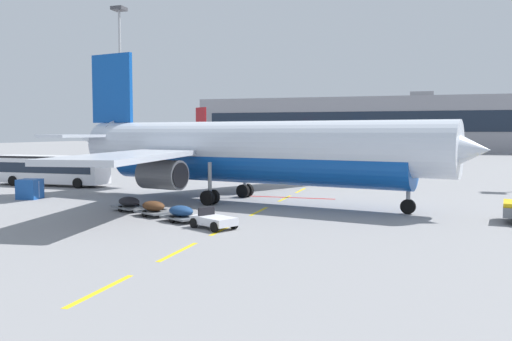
% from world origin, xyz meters
% --- Properties ---
extents(apron_paint_markings, '(8.00, 97.74, 0.01)m').
position_xyz_m(apron_paint_markings, '(18.00, 37.51, 0.00)').
color(apron_paint_markings, yellow).
rests_on(apron_paint_markings, ground).
extents(airliner_foreground, '(34.62, 33.89, 12.20)m').
position_xyz_m(airliner_foreground, '(15.52, 18.28, 3.95)').
color(airliner_foreground, silver).
rests_on(airliner_foreground, ground).
extents(airliner_mid_left, '(24.82, 22.90, 9.79)m').
position_xyz_m(airliner_mid_left, '(-18.07, 76.72, 3.17)').
color(airliner_mid_left, silver).
rests_on(airliner_mid_left, ground).
extents(apron_shuttle_bus, '(12.08, 3.22, 3.00)m').
position_xyz_m(apron_shuttle_bus, '(-6.85, 24.53, 1.75)').
color(apron_shuttle_bus, silver).
rests_on(apron_shuttle_bus, ground).
extents(baggage_train, '(10.83, 6.96, 1.14)m').
position_xyz_m(baggage_train, '(13.43, 9.29, 0.53)').
color(baggage_train, silver).
rests_on(baggage_train, ground).
extents(uld_cargo_container, '(1.80, 1.76, 1.60)m').
position_xyz_m(uld_cargo_container, '(-1.61, 15.06, 0.80)').
color(uld_cargo_container, '#194C9E').
rests_on(uld_cargo_container, ground).
extents(apron_light_mast_near, '(1.80, 1.80, 23.16)m').
position_xyz_m(apron_light_mast_near, '(-13.03, 48.06, 14.53)').
color(apron_light_mast_near, slate).
rests_on(apron_light_mast_near, ground).
extents(terminal_satellite, '(91.67, 22.78, 16.01)m').
position_xyz_m(terminal_satellite, '(15.13, 130.45, 7.22)').
color(terminal_satellite, gray).
rests_on(terminal_satellite, ground).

